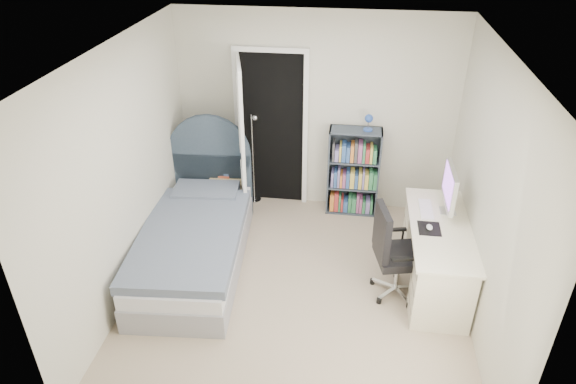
# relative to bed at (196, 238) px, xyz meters

# --- Properties ---
(room_shell) EXTENTS (3.50, 3.70, 2.60)m
(room_shell) POSITION_rel_bed_xyz_m (1.18, -0.34, 0.94)
(room_shell) COLOR gray
(room_shell) RESTS_ON ground
(door) EXTENTS (0.92, 0.81, 2.06)m
(door) POSITION_rel_bed_xyz_m (0.43, 1.18, 0.73)
(door) COLOR black
(door) RESTS_ON ground
(bed) EXTENTS (1.19, 2.27, 1.36)m
(bed) POSITION_rel_bed_xyz_m (0.00, 0.00, 0.00)
(bed) COLOR gray
(bed) RESTS_ON ground
(nightstand) EXTENTS (0.43, 0.43, 0.62)m
(nightstand) POSITION_rel_bed_xyz_m (0.12, 1.09, 0.10)
(nightstand) COLOR tan
(nightstand) RESTS_ON ground
(floor_lamp) EXTENTS (0.18, 0.18, 1.25)m
(floor_lamp) POSITION_rel_bed_xyz_m (0.40, 1.36, 0.20)
(floor_lamp) COLOR silver
(floor_lamp) RESTS_ON ground
(bookcase) EXTENTS (0.64, 0.27, 1.36)m
(bookcase) POSITION_rel_bed_xyz_m (1.69, 1.29, 0.22)
(bookcase) COLOR #38414D
(bookcase) RESTS_ON ground
(desk) EXTENTS (0.60, 1.50, 1.23)m
(desk) POSITION_rel_bed_xyz_m (2.58, -0.05, 0.09)
(desk) COLOR beige
(desk) RESTS_ON ground
(office_chair) EXTENTS (0.56, 0.58, 1.03)m
(office_chair) POSITION_rel_bed_xyz_m (2.11, -0.27, 0.26)
(office_chair) COLOR silver
(office_chair) RESTS_ON ground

